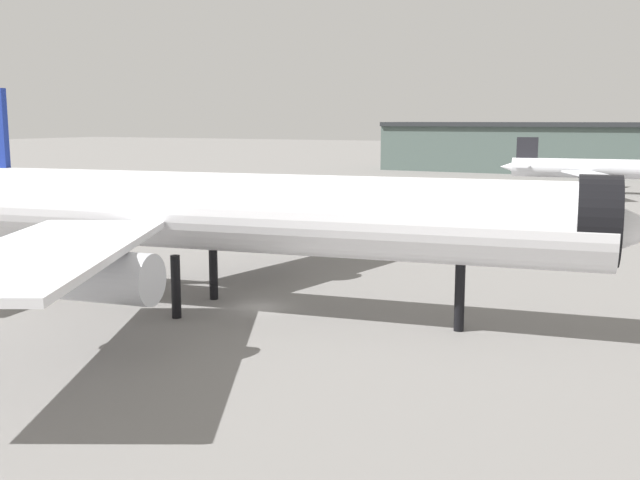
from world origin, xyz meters
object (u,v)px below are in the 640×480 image
Objects in this scene: service_truck_front at (321,224)px; baggage_tug_wing at (484,240)px; airliner_near_gate at (222,214)px; airliner_far_taxiway at (602,169)px.

baggage_tug_wing is (20.79, 0.52, -0.62)m from service_truck_front.
baggage_tug_wing is at bearing -93.05° from service_truck_front.
airliner_far_taxiway is at bearing 73.97° from airliner_near_gate.
airliner_far_taxiway is at bearing -65.05° from baggage_tug_wing.
airliner_far_taxiway is 11.33× the size of baggage_tug_wing.
airliner_near_gate reaches higher than baggage_tug_wing.
baggage_tug_wing is at bearing -99.90° from airliner_far_taxiway.
baggage_tug_wing is (-3.44, -75.62, -3.95)m from airliner_far_taxiway.
airliner_near_gate is at bearing -168.75° from service_truck_front.
airliner_far_taxiway is 7.15× the size of service_truck_front.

